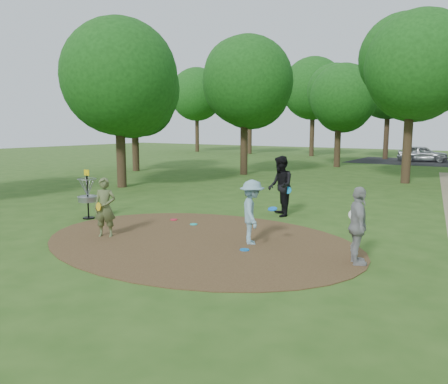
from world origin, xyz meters
The scene contains 13 objects.
ground centered at (0.00, 0.00, 0.00)m, with size 100.00×100.00×0.00m, color #2D5119.
dirt_clearing centered at (0.00, 0.00, 0.01)m, with size 8.40×8.40×0.02m, color #47301C.
parking_lot centered at (2.00, 30.00, 0.00)m, with size 14.00×8.00×0.01m, color black.
player_observer_with_disc centered at (-2.26, -0.98, 0.78)m, with size 0.68×0.60×1.56m.
player_throwing_with_disc centered at (1.27, 0.51, 0.79)m, with size 1.18×1.18×1.59m.
player_walking_with_disc centered at (0.33, 3.98, 0.97)m, with size 1.16×1.20×1.94m.
player_waiting_with_disc centered at (3.91, 0.30, 0.82)m, with size 0.79×1.04×1.64m.
disc_ground_cyan centered at (-1.17, 1.36, 0.03)m, with size 0.22×0.22×0.02m, color #18C5BD.
disc_ground_blue centered at (1.44, -0.12, 0.03)m, with size 0.22×0.22×0.02m, color blue.
disc_ground_red centered at (-2.07, 1.54, 0.03)m, with size 0.22×0.22×0.02m, color red.
car_left centered at (0.28, 30.54, 0.66)m, with size 1.56×3.87×1.32m, color #B2B6BA.
disc_golf_basket centered at (-4.50, 0.30, 0.87)m, with size 0.63×0.63×1.54m.
tree_ring centered at (1.91, 7.45, 5.17)m, with size 36.75×45.30×9.11m.
Camera 1 is at (6.44, -8.57, 2.85)m, focal length 35.00 mm.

